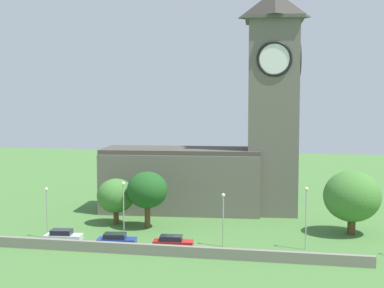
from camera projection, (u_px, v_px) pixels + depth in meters
name	position (u px, v px, depth m)	size (l,w,h in m)	color
ground_plane	(204.00, 220.00, 82.98)	(200.00, 200.00, 0.00)	#477538
church	(222.00, 145.00, 88.19)	(31.71, 11.73, 34.28)	#666056
quay_barrier	(175.00, 251.00, 64.32)	(44.09, 0.70, 1.25)	gray
car_white	(63.00, 236.00, 69.91)	(4.75, 2.64, 1.76)	silver
car_blue	(116.00, 240.00, 68.17)	(4.89, 2.69, 1.71)	#233D9E
car_red	(173.00, 242.00, 67.20)	(4.93, 2.54, 1.68)	red
streetlamp_west_end	(47.00, 204.00, 72.15)	(0.44, 0.44, 6.61)	#9EA0A5
streetlamp_west_mid	(124.00, 202.00, 70.63)	(0.44, 0.44, 7.58)	#9EA0A5
streetlamp_central	(223.00, 211.00, 68.13)	(0.44, 0.44, 6.57)	#9EA0A5
streetlamp_east_mid	(306.00, 208.00, 66.72)	(0.44, 0.44, 7.58)	#9EA0A5
tree_riverside_east	(352.00, 196.00, 74.11)	(7.53, 7.53, 8.53)	brown
tree_by_tower	(116.00, 196.00, 80.06)	(5.39, 5.39, 6.56)	brown
tree_riverside_west	(147.00, 190.00, 77.57)	(5.63, 5.63, 7.90)	brown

